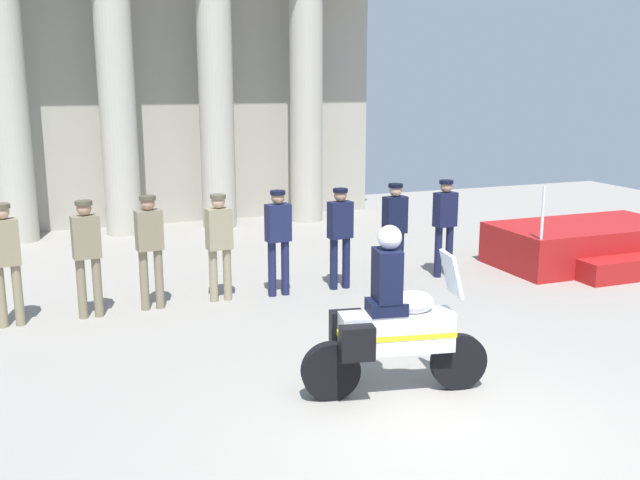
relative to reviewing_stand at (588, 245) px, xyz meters
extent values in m
plane|color=gray|center=(-5.90, -4.86, -0.37)|extent=(28.00, 28.00, 0.00)
cube|color=#A49F91|center=(-6.65, 7.01, 2.93)|extent=(10.48, 0.30, 6.60)
cylinder|color=#B2AD9E|center=(-9.93, 6.02, 2.45)|extent=(0.78, 0.78, 5.64)
cylinder|color=#B2AD9E|center=(-7.74, 6.02, 2.45)|extent=(0.78, 0.78, 5.64)
cylinder|color=#B2AD9E|center=(-5.56, 6.02, 2.45)|extent=(0.78, 0.78, 5.64)
cylinder|color=#B2AD9E|center=(-3.38, 6.02, 2.45)|extent=(0.78, 0.78, 5.64)
cube|color=#A51919|center=(0.00, 0.08, 0.01)|extent=(3.47, 1.78, 0.76)
cube|color=#A51919|center=(0.00, -1.06, -0.18)|extent=(1.91, 0.50, 0.38)
cylinder|color=silver|center=(-1.65, -0.73, 0.84)|extent=(0.05, 0.05, 0.90)
cylinder|color=#847A5B|center=(-10.05, 0.14, 0.07)|extent=(0.13, 0.13, 0.88)
cylinder|color=#847A5B|center=(-9.83, 0.14, 0.07)|extent=(0.13, 0.13, 0.88)
cube|color=#847A5B|center=(-9.94, 0.14, 0.84)|extent=(0.40, 0.26, 0.65)
sphere|color=tan|center=(-9.94, 0.14, 1.27)|extent=(0.21, 0.21, 0.21)
cylinder|color=#4F4937|center=(-9.94, 0.14, 1.34)|extent=(0.24, 0.24, 0.06)
cylinder|color=#7A7056|center=(-8.98, 0.15, 0.08)|extent=(0.13, 0.13, 0.89)
cylinder|color=#7A7056|center=(-8.76, 0.15, 0.08)|extent=(0.13, 0.13, 0.89)
cube|color=#7A7056|center=(-8.87, 0.15, 0.83)|extent=(0.40, 0.26, 0.62)
sphere|color=tan|center=(-8.87, 0.15, 1.24)|extent=(0.21, 0.21, 0.21)
cylinder|color=#494334|center=(-8.87, 0.15, 1.32)|extent=(0.24, 0.24, 0.06)
cylinder|color=#7A7056|center=(-8.08, 0.22, 0.09)|extent=(0.13, 0.13, 0.92)
cylinder|color=#7A7056|center=(-7.86, 0.22, 0.09)|extent=(0.13, 0.13, 0.92)
cube|color=#7A7056|center=(-7.97, 0.22, 0.85)|extent=(0.40, 0.26, 0.60)
sphere|color=tan|center=(-7.97, 0.22, 1.25)|extent=(0.21, 0.21, 0.21)
cylinder|color=#494334|center=(-7.97, 0.22, 1.33)|extent=(0.24, 0.24, 0.06)
cylinder|color=gray|center=(-7.02, 0.27, 0.05)|extent=(0.13, 0.13, 0.83)
cylinder|color=gray|center=(-6.80, 0.27, 0.05)|extent=(0.13, 0.13, 0.83)
cube|color=gray|center=(-6.91, 0.27, 0.78)|extent=(0.40, 0.26, 0.64)
sphere|color=tan|center=(-6.91, 0.27, 1.20)|extent=(0.21, 0.21, 0.21)
cylinder|color=brown|center=(-6.91, 0.27, 1.28)|extent=(0.24, 0.24, 0.06)
cylinder|color=#191E42|center=(-6.09, 0.20, 0.08)|extent=(0.13, 0.13, 0.89)
cylinder|color=#191E42|center=(-5.87, 0.20, 0.08)|extent=(0.13, 0.13, 0.89)
cube|color=#191E42|center=(-5.98, 0.20, 0.82)|extent=(0.40, 0.26, 0.59)
sphere|color=tan|center=(-5.98, 0.20, 1.22)|extent=(0.21, 0.21, 0.21)
cylinder|color=black|center=(-5.98, 0.20, 1.30)|extent=(0.24, 0.24, 0.06)
cylinder|color=#141938|center=(-5.03, 0.21, 0.06)|extent=(0.13, 0.13, 0.86)
cylinder|color=#141938|center=(-4.81, 0.21, 0.06)|extent=(0.13, 0.13, 0.86)
cube|color=#141938|center=(-4.92, 0.21, 0.79)|extent=(0.40, 0.26, 0.60)
sphere|color=tan|center=(-4.92, 0.21, 1.19)|extent=(0.21, 0.21, 0.21)
cylinder|color=black|center=(-4.92, 0.21, 1.27)|extent=(0.24, 0.24, 0.06)
cylinder|color=black|center=(-4.08, 0.13, 0.07)|extent=(0.13, 0.13, 0.88)
cylinder|color=black|center=(-3.86, 0.13, 0.07)|extent=(0.13, 0.13, 0.88)
cube|color=black|center=(-3.97, 0.13, 0.82)|extent=(0.40, 0.26, 0.62)
sphere|color=tan|center=(-3.97, 0.13, 1.23)|extent=(0.21, 0.21, 0.21)
cylinder|color=black|center=(-3.97, 0.13, 1.31)|extent=(0.24, 0.24, 0.06)
cylinder|color=#141938|center=(-3.04, 0.26, 0.08)|extent=(0.13, 0.13, 0.90)
cylinder|color=#141938|center=(-2.82, 0.26, 0.08)|extent=(0.13, 0.13, 0.90)
cube|color=#141938|center=(-2.93, 0.26, 0.82)|extent=(0.40, 0.26, 0.59)
sphere|color=tan|center=(-2.93, 0.26, 1.23)|extent=(0.21, 0.21, 0.21)
cylinder|color=black|center=(-2.93, 0.26, 1.30)|extent=(0.24, 0.24, 0.06)
cylinder|color=black|center=(-5.22, -3.94, -0.05)|extent=(0.65, 0.22, 0.64)
cylinder|color=black|center=(-6.65, -3.67, -0.05)|extent=(0.65, 0.26, 0.64)
cube|color=silver|center=(-5.93, -3.80, 0.35)|extent=(1.28, 0.54, 0.44)
ellipsoid|color=silver|center=(-5.79, -3.83, 0.67)|extent=(0.57, 0.41, 0.26)
cube|color=yellow|center=(-5.93, -3.80, 0.33)|extent=(1.30, 0.56, 0.06)
cube|color=silver|center=(-5.35, -3.91, 0.97)|extent=(0.23, 0.42, 0.47)
cube|color=black|center=(-6.38, -3.45, 0.35)|extent=(0.39, 0.24, 0.36)
cube|color=black|center=(-6.47, -3.96, 0.35)|extent=(0.39, 0.24, 0.36)
cube|color=black|center=(-6.05, -3.78, 0.64)|extent=(0.46, 0.41, 0.14)
cube|color=black|center=(-6.05, -3.78, 0.99)|extent=(0.32, 0.40, 0.56)
sphere|color=silver|center=(-6.03, -3.78, 1.40)|extent=(0.26, 0.26, 0.26)
camera|label=1|loc=(-9.37, -10.40, 3.02)|focal=40.49mm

